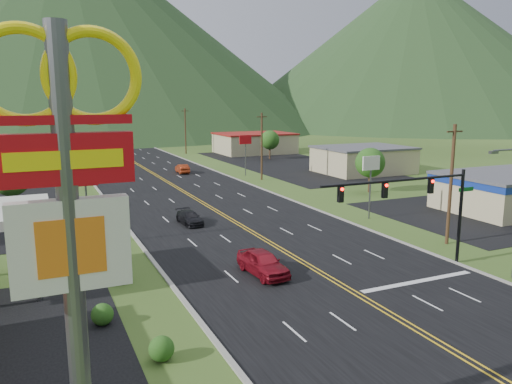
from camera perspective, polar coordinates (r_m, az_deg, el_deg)
name	(u,v)px	position (r m, az deg, el deg)	size (l,w,h in m)	color
pylon_sign	(68,199)	(14.56, -20.73, -0.76)	(4.32, 0.60, 14.00)	#59595E
traffic_signal	(419,196)	(36.39, 18.12, -0.49)	(13.10, 0.43, 7.00)	black
streetlight_west	(74,143)	(82.79, -20.05, 5.23)	(3.28, 0.25, 9.00)	#59595E
building_east_mid	(363,160)	(84.28, 12.16, 3.65)	(14.40, 11.40, 4.30)	tan
building_east_far	(255,143)	(112.49, -0.17, 5.62)	(16.40, 12.40, 4.50)	tan
pole_sign_west_a	(86,185)	(43.02, -18.90, 0.73)	(2.00, 0.18, 6.40)	#59595E
pole_sign_west_b	(67,157)	(64.77, -20.83, 3.75)	(2.00, 0.18, 6.40)	#59595E
pole_sign_east_a	(371,169)	(51.18, 13.00, 2.52)	(2.00, 0.18, 6.40)	#59595E
pole_sign_east_b	(245,144)	(78.87, -1.21, 5.54)	(2.00, 0.18, 6.40)	#59595E
tree_west_a	(11,178)	(57.89, -26.22, 1.45)	(3.84, 3.84, 5.82)	#382314
tree_east_a	(370,163)	(66.20, 12.91, 3.29)	(3.84, 3.84, 5.82)	#382314
tree_east_b	(270,140)	(100.67, 1.59, 5.97)	(3.84, 3.84, 5.82)	#382314
utility_pole_a	(451,184)	(44.08, 21.38, 0.89)	(1.60, 0.28, 10.00)	#382314
utility_pole_b	(262,146)	(74.52, 0.66, 5.30)	(1.60, 0.28, 10.00)	#382314
utility_pole_c	(185,131)	(111.96, -8.07, 6.97)	(1.60, 0.28, 10.00)	#382314
utility_pole_d	(147,123)	(150.73, -12.39, 7.73)	(1.60, 0.28, 10.00)	#382314
mountain_n	(68,25)	(234.95, -20.72, 17.39)	(220.00, 220.00, 85.00)	#173417
mountain_ne	(414,49)	(251.96, 17.60, 15.35)	(180.00, 180.00, 70.00)	#173417
car_red_near	(263,263)	(34.71, 0.79, -8.14)	(2.00, 4.98, 1.70)	maroon
car_dark_mid	(190,218)	(48.85, -7.59, -2.97)	(1.72, 4.24, 1.23)	black
car_red_far	(182,169)	(82.61, -8.42, 2.63)	(1.53, 4.39, 1.45)	#972D10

